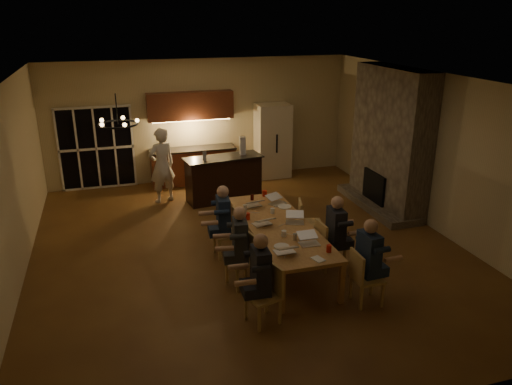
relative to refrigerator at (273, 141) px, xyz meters
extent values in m
plane|color=brown|center=(-1.90, -4.15, -1.00)|extent=(9.00, 9.00, 0.00)
cube|color=beige|center=(-1.90, 0.37, 0.60)|extent=(8.00, 0.04, 3.20)
cube|color=beige|center=(-5.92, -4.15, 0.60)|extent=(0.04, 9.00, 3.20)
cube|color=beige|center=(2.12, -4.15, 0.60)|extent=(0.04, 9.00, 3.20)
cube|color=white|center=(-1.90, -4.15, 2.22)|extent=(8.00, 9.00, 0.04)
cube|color=black|center=(-4.60, 0.32, 0.05)|extent=(1.86, 0.08, 2.10)
cube|color=#6D6456|center=(1.80, -2.95, 0.60)|extent=(0.58, 2.50, 3.20)
cube|color=beige|center=(0.00, 0.00, 0.00)|extent=(0.90, 0.68, 2.00)
cube|color=tan|center=(-1.52, -4.91, -0.62)|extent=(1.10, 3.21, 0.75)
cube|color=black|center=(-1.73, -1.46, -0.46)|extent=(1.92, 0.91, 1.08)
imported|color=silver|center=(-3.14, -1.14, -0.10)|extent=(0.76, 0.63, 1.80)
torus|color=black|center=(-4.12, -5.03, 1.75)|extent=(0.59, 0.59, 0.03)
cylinder|color=white|center=(-1.61, -5.38, -0.20)|extent=(0.09, 0.09, 0.10)
cylinder|color=white|center=(-1.47, -4.36, -0.20)|extent=(0.08, 0.08, 0.10)
cylinder|color=white|center=(-1.91, -4.04, -0.20)|extent=(0.07, 0.07, 0.10)
cylinder|color=red|center=(-1.13, -6.13, -0.19)|extent=(0.08, 0.08, 0.12)
cylinder|color=red|center=(-2.00, -4.50, -0.19)|extent=(0.09, 0.09, 0.12)
cylinder|color=red|center=(-1.33, -3.43, -0.19)|extent=(0.09, 0.09, 0.12)
cylinder|color=#B2B2B7|center=(-1.49, -5.58, -0.19)|extent=(0.07, 0.07, 0.12)
cylinder|color=#3F0F0C|center=(-1.63, -3.57, -0.19)|extent=(0.07, 0.07, 0.12)
cylinder|color=white|center=(-1.22, -5.48, -0.24)|extent=(0.26, 0.26, 0.02)
cylinder|color=white|center=(-1.78, -5.76, -0.24)|extent=(0.26, 0.26, 0.02)
cylinder|color=white|center=(-1.14, -4.12, -0.24)|extent=(0.27, 0.27, 0.02)
cube|color=white|center=(-1.39, -6.32, -0.24)|extent=(0.20, 0.24, 0.01)
cylinder|color=#99999E|center=(-2.20, -1.59, 0.20)|extent=(0.09, 0.09, 0.24)
cube|color=silver|center=(-1.22, -1.38, 0.30)|extent=(0.16, 0.16, 0.43)
camera|label=1|loc=(-4.27, -12.56, 3.31)|focal=35.00mm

